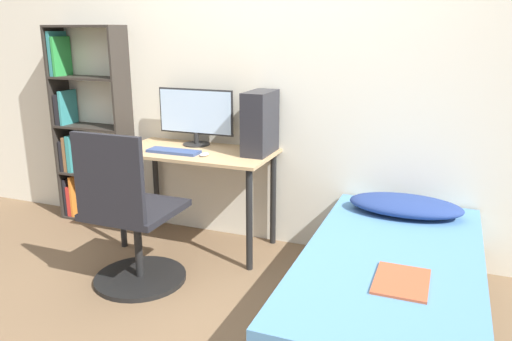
% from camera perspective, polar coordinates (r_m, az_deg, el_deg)
% --- Properties ---
extents(ground_plane, '(14.00, 14.00, 0.00)m').
position_cam_1_polar(ground_plane, '(2.80, -9.02, -18.03)').
color(ground_plane, brown).
extents(wall_back, '(8.00, 0.05, 2.50)m').
position_cam_1_polar(wall_back, '(3.59, 1.40, 10.99)').
color(wall_back, silver).
rests_on(wall_back, ground_plane).
extents(desk, '(1.10, 0.56, 0.72)m').
position_cam_1_polar(desk, '(3.60, -6.79, 0.51)').
color(desk, tan).
rests_on(desk, ground_plane).
extents(bookshelf, '(0.64, 0.23, 1.59)m').
position_cam_1_polar(bookshelf, '(4.33, -19.13, 4.21)').
color(bookshelf, '#2D2823').
rests_on(bookshelf, ground_plane).
extents(office_chair, '(0.58, 0.58, 1.00)m').
position_cam_1_polar(office_chair, '(3.16, -14.11, -6.37)').
color(office_chair, black).
rests_on(office_chair, ground_plane).
extents(bed, '(0.91, 1.80, 0.44)m').
position_cam_1_polar(bed, '(2.78, 14.95, -13.46)').
color(bed, '#4C3D2D').
rests_on(bed, ground_plane).
extents(pillow, '(0.69, 0.36, 0.11)m').
position_cam_1_polar(pillow, '(3.25, 16.69, -3.84)').
color(pillow, navy).
rests_on(pillow, bed).
extents(magazine, '(0.24, 0.32, 0.01)m').
position_cam_1_polar(magazine, '(2.42, 16.29, -12.05)').
color(magazine, '#B24C2D').
rests_on(magazine, bed).
extents(monitor, '(0.60, 0.20, 0.42)m').
position_cam_1_polar(monitor, '(3.71, -6.92, 6.37)').
color(monitor, black).
rests_on(monitor, desk).
extents(keyboard, '(0.38, 0.13, 0.02)m').
position_cam_1_polar(keyboard, '(3.53, -9.39, 2.18)').
color(keyboard, '#33477A').
rests_on(keyboard, desk).
extents(pc_tower, '(0.16, 0.33, 0.43)m').
position_cam_1_polar(pc_tower, '(3.42, 0.47, 5.48)').
color(pc_tower, '#232328').
rests_on(pc_tower, desk).
extents(mouse, '(0.06, 0.09, 0.02)m').
position_cam_1_polar(mouse, '(3.41, -5.93, 1.85)').
color(mouse, silver).
rests_on(mouse, desk).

